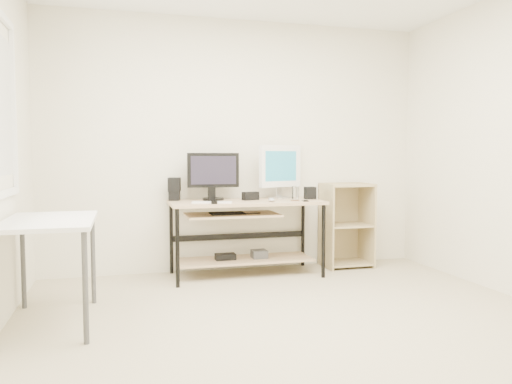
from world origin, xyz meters
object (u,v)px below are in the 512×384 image
object	(u,v)px
desk	(243,222)
black_monitor	(213,173)
shelf_unit	(345,224)
side_table	(50,230)
white_imac	(280,168)
audio_controller	(212,194)

from	to	relation	value
desk	black_monitor	world-z (taller)	black_monitor
desk	shelf_unit	size ratio (longest dim) A/B	1.67
side_table	black_monitor	distance (m)	1.87
desk	side_table	bearing A→B (deg)	-147.35
side_table	black_monitor	size ratio (longest dim) A/B	1.93
black_monitor	white_imac	world-z (taller)	white_imac
side_table	audio_controller	distance (m)	1.72
black_monitor	side_table	bearing A→B (deg)	-136.74
side_table	white_imac	size ratio (longest dim) A/B	1.79
shelf_unit	black_monitor	size ratio (longest dim) A/B	1.74
desk	white_imac	bearing A→B (deg)	23.13
desk	black_monitor	size ratio (longest dim) A/B	2.90
desk	white_imac	distance (m)	0.72
white_imac	desk	bearing A→B (deg)	-178.81
desk	side_table	distance (m)	1.97
white_imac	audio_controller	bearing A→B (deg)	171.07
side_table	desk	bearing A→B (deg)	32.65
audio_controller	shelf_unit	bearing A→B (deg)	15.93
white_imac	shelf_unit	bearing A→B (deg)	-24.26
side_table	black_monitor	xyz separation A→B (m)	(1.38, 1.21, 0.35)
side_table	shelf_unit	size ratio (longest dim) A/B	1.11
shelf_unit	white_imac	bearing A→B (deg)	177.67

